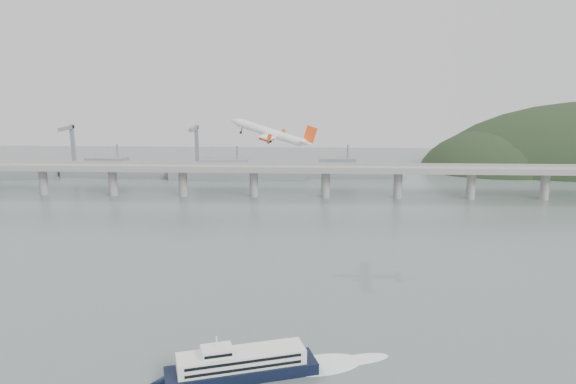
{
  "coord_description": "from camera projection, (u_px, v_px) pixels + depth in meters",
  "views": [
    {
      "loc": [
        10.01,
        -182.23,
        88.96
      ],
      "look_at": [
        0.0,
        55.0,
        36.0
      ],
      "focal_mm": 35.0,
      "sensor_mm": 36.0,
      "label": 1
    }
  ],
  "objects": [
    {
      "name": "ground",
      "position": [
        281.0,
        326.0,
        197.48
      ],
      "size": [
        900.0,
        900.0,
        0.0
      ],
      "primitive_type": "plane",
      "color": "#566362",
      "rests_on": "ground"
    },
    {
      "name": "bridge",
      "position": [
        295.0,
        172.0,
        388.72
      ],
      "size": [
        800.0,
        22.0,
        23.9
      ],
      "color": "gray",
      "rests_on": "ground"
    },
    {
      "name": "distant_fleet",
      "position": [
        110.0,
        170.0,
        461.01
      ],
      "size": [
        453.0,
        60.9,
        40.0
      ],
      "color": "slate",
      "rests_on": "ground"
    },
    {
      "name": "ferry",
      "position": [
        242.0,
        365.0,
        164.28
      ],
      "size": [
        71.23,
        29.25,
        13.82
      ],
      "rotation": [
        0.0,
        0.0,
        0.31
      ],
      "color": "black",
      "rests_on": "ground"
    },
    {
      "name": "airliner",
      "position": [
        272.0,
        133.0,
        257.19
      ],
      "size": [
        41.32,
        37.49,
        14.88
      ],
      "rotation": [
        0.05,
        -0.29,
        3.02
      ],
      "color": "white",
      "rests_on": "ground"
    }
  ]
}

